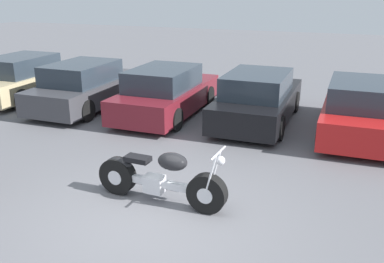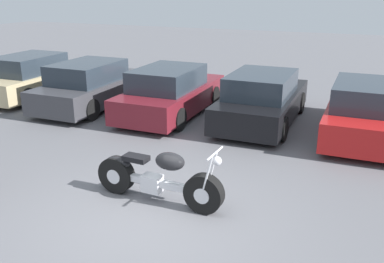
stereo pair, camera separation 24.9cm
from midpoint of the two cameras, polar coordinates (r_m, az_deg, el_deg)
name	(u,v)px [view 2 (the right image)]	position (r m, az deg, el deg)	size (l,w,h in m)	color
ground_plane	(148,217)	(7.07, -4.87, -11.25)	(60.00, 60.00, 0.00)	slate
motorcycle	(157,178)	(7.33, -3.70, -6.22)	(2.39, 0.62, 1.09)	black
parked_car_champagne	(34,77)	(15.29, -19.94, 6.88)	(1.81, 4.22, 1.39)	#C6B284
parked_car_dark_grey	(92,86)	(13.40, -12.67, 5.98)	(1.81, 4.22, 1.39)	#3D3D42
parked_car_maroon	(171,93)	(12.22, -2.28, 5.20)	(1.81, 4.22, 1.39)	maroon
parked_car_black	(262,100)	(11.64, 9.94, 4.22)	(1.81, 4.22, 1.39)	black
parked_car_red	(366,111)	(11.27, 22.73, 2.52)	(1.81, 4.22, 1.39)	red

